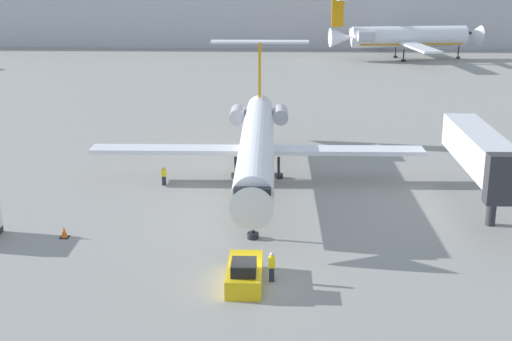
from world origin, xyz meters
The scene contains 9 objects.
ground_plane centered at (0.00, 0.00, 0.00)m, with size 600.00×600.00×0.00m, color gray.
terminal_building centered at (0.00, 120.00, 6.28)m, with size 180.00×16.80×12.51m.
airplane_main centered at (-0.19, 20.24, 3.38)m, with size 28.35×31.54×10.35m.
pushback_tug centered at (-0.26, 0.23, 0.68)m, with size 2.04×4.76×1.84m.
worker_near_tug centered at (1.33, 0.62, 0.97)m, with size 0.40×0.26×1.84m.
worker_by_wing centered at (-7.97, 18.85, 0.85)m, with size 0.40×0.24×1.64m.
traffic_cone_left centered at (-12.98, 7.02, 0.40)m, with size 0.63×0.63×0.83m.
airplane_parked_far_left centered at (24.76, 96.21, 4.24)m, with size 28.99×32.46×11.27m.
jet_bridge centered at (16.88, 13.61, 4.46)m, with size 3.20×15.04×6.19m.
Camera 1 is at (1.70, -37.97, 18.49)m, focal length 50.00 mm.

